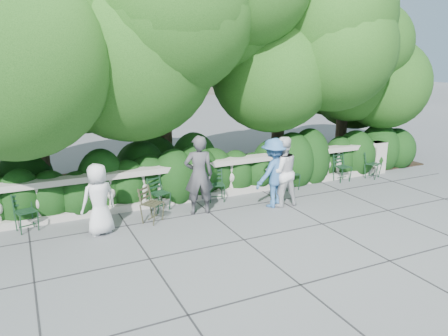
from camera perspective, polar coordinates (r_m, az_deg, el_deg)
name	(u,v)px	position (r m, az deg, el deg)	size (l,w,h in m)	color
ground	(243,220)	(10.16, 2.45, -6.77)	(90.00, 90.00, 0.00)	#54565C
balustrade	(211,180)	(11.54, -1.72, -1.54)	(12.00, 0.44, 1.00)	#9E998E
shrub_hedge	(194,185)	(12.74, -3.89, -2.25)	(15.00, 2.60, 1.70)	black
tree_canopy	(212,44)	(12.62, -1.55, 15.86)	(15.04, 6.52, 6.78)	#3F3023
chair_a	(164,212)	(10.73, -7.86, -5.70)	(0.44, 0.48, 0.84)	black
chair_b	(30,233)	(10.35, -23.97, -7.72)	(0.44, 0.48, 0.84)	black
chair_c	(217,203)	(11.26, -0.90, -4.56)	(0.44, 0.48, 0.84)	black
chair_d	(293,191)	(12.37, 8.97, -2.93)	(0.44, 0.48, 0.84)	black
chair_e	(345,182)	(13.47, 15.50, -1.81)	(0.44, 0.48, 0.84)	black
chair_f	(377,179)	(14.15, 19.30, -1.33)	(0.44, 0.48, 0.84)	black
chair_weathered	(158,223)	(10.08, -8.59, -7.12)	(0.44, 0.48, 0.84)	black
person_businessman	(99,199)	(9.53, -16.06, -3.94)	(0.75, 0.49, 1.54)	silver
person_woman_grey	(199,175)	(10.29, -3.30, -0.92)	(0.69, 0.45, 1.90)	#3F3E43
person_casual_man	(282,172)	(10.91, 7.54, -0.47)	(0.86, 0.67, 1.77)	silver
person_older_blue	(274,173)	(10.84, 6.52, -0.62)	(1.12, 0.64, 1.73)	#33619B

